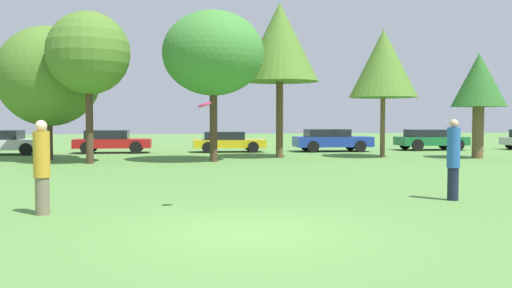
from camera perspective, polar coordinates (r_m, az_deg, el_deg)
name	(u,v)px	position (r m, az deg, el deg)	size (l,w,h in m)	color
ground_plane	(249,232)	(9.37, -0.70, -9.33)	(120.00, 120.00, 0.00)	#54843D
person_thrower	(42,167)	(11.69, -21.85, -2.24)	(0.33, 0.33, 1.93)	#726651
person_catcher	(453,159)	(13.62, 20.27, -1.50)	(0.31, 0.31, 1.94)	#191E33
frisbee	(205,105)	(11.34, -5.49, 4.17)	(0.29, 0.29, 0.15)	#F21E72
tree_1	(49,76)	(27.20, -21.19, 6.72)	(4.77, 4.77, 6.29)	#473323
tree_2	(88,54)	(24.44, -17.41, 9.18)	(3.56, 3.56, 6.56)	#473323
tree_3	(213,54)	(24.53, -4.58, 9.58)	(4.58, 4.58, 6.82)	#473323
tree_4	(280,43)	(27.02, 2.54, 10.72)	(3.90, 3.90, 7.70)	brown
tree_5	(383,64)	(27.90, 13.40, 8.32)	(3.41, 3.41, 6.44)	brown
tree_6	(479,82)	(28.62, 22.64, 6.11)	(2.63, 2.63, 5.17)	brown
parked_car_white	(2,142)	(32.13, -25.47, 0.21)	(4.55, 2.08, 1.33)	silver
parked_car_red	(111,141)	(31.52, -15.15, 0.32)	(4.28, 1.86, 1.30)	red
parked_car_yellow	(228,141)	(31.33, -3.04, 0.28)	(4.21, 1.89, 1.19)	gold
parked_car_blue	(331,140)	(32.20, 8.00, 0.47)	(4.56, 2.07, 1.33)	#1E389E
parked_car_green	(430,139)	(34.99, 18.02, 0.51)	(4.24, 2.05, 1.28)	#196633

